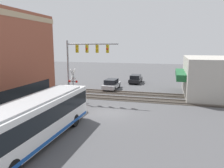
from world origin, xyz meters
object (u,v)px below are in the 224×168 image
Objects in this scene: pedestrian_at_crossing at (75,94)px; parked_car_black at (136,79)px; parked_car_silver at (112,85)px; crossing_signal at (73,81)px; city_bus at (36,119)px.

parked_car_black is at bearing -18.56° from pedestrian_at_crossing.
pedestrian_at_crossing is at bearing 164.15° from parked_car_silver.
parked_car_black is at bearing -21.81° from parked_car_silver.
crossing_signal is 0.80× the size of parked_car_black.
city_bus is 25.61m from parked_car_black.
crossing_signal reaches higher than parked_car_black.
parked_car_silver is at bearing -18.42° from crossing_signal.
parked_car_black is (14.25, -5.18, -1.62)m from crossing_signal.
city_bus is 6.42× the size of pedestrian_at_crossing.
crossing_signal is 2.17× the size of pedestrian_at_crossing.
city_bus is at bearing 180.00° from parked_car_silver.
parked_car_black is at bearing -5.83° from city_bus.
crossing_signal is (11.21, 2.58, 0.60)m from city_bus.
crossing_signal reaches higher than parked_car_silver.
parked_car_silver is (18.96, -0.00, -0.99)m from city_bus.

